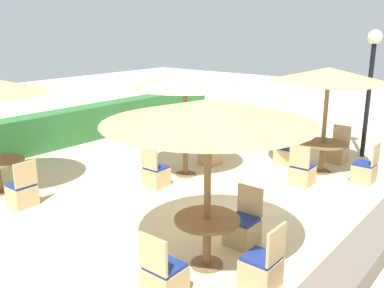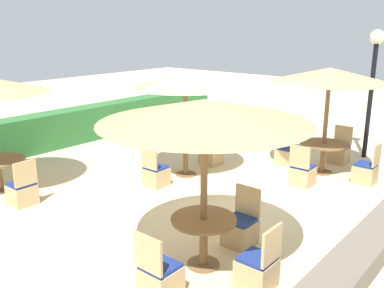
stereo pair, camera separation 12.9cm
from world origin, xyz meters
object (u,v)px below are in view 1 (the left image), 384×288
patio_chair_front_left_east (243,228)px  patio_chair_front_left_south (262,269)px  patio_chair_front_left_west (164,278)px  round_table_center (185,151)px  patio_chair_front_right_east (338,152)px  patio_chair_center_west (156,175)px  patio_chair_back_left_south (22,193)px  parasol_front_right (329,75)px  patio_chair_center_east (211,154)px  round_table_front_right (322,149)px  patio_chair_front_right_west (302,173)px  parasol_front_left (208,112)px  patio_chair_front_right_south (365,171)px  parasol_center (185,81)px  patio_chair_front_right_north (285,154)px  lamp_post (371,68)px  round_table_front_left (207,230)px

patio_chair_front_left_east → patio_chair_front_left_south: size_ratio=1.00×
patio_chair_front_left_west → round_table_center: (3.79, 2.80, 0.33)m
patio_chair_front_right_east → patio_chair_center_west: (-4.23, 2.44, 0.00)m
round_table_center → patio_chair_back_left_south: (-3.37, 1.34, -0.33)m
parasol_front_right → patio_chair_center_east: 3.40m
patio_chair_center_east → patio_chair_back_left_south: same height
round_table_front_right → patio_chair_front_right_west: patio_chair_front_right_west is taller
parasol_front_left → parasol_front_right: (5.05, 0.37, 0.03)m
patio_chair_front_right_south → parasol_center: parasol_center is taller
patio_chair_front_left_south → patio_chair_front_right_north: (5.07, 2.26, 0.00)m
patio_chair_front_left_south → patio_chair_front_right_east: size_ratio=1.00×
parasol_center → patio_chair_back_left_south: bearing=158.4°
patio_chair_front_right_south → round_table_center: 4.08m
patio_chair_front_left_south → round_table_center: (2.81, 3.67, 0.33)m
patio_chair_front_right_south → patio_chair_front_right_west: 1.46m
patio_chair_front_left_south → patio_chair_back_left_south: (-0.56, 5.01, 0.00)m
patio_chair_front_left_south → parasol_center: parasol_center is taller
patio_chair_front_right_north → patio_chair_front_right_west: 1.49m
round_table_front_right → parasol_center: (-2.20, 2.41, 1.64)m
parasol_center → patio_chair_back_left_south: size_ratio=2.62×
patio_chair_front_left_west → patio_chair_front_right_east: (7.05, 0.40, 0.00)m
patio_chair_front_right_east → patio_chair_front_right_west: 2.11m
parasol_center → patio_chair_front_right_south: bearing=-57.8°
patio_chair_front_left_south → patio_chair_center_west: same height
lamp_post → patio_chair_front_left_east: size_ratio=3.57×
round_table_front_right → patio_chair_front_right_east: (1.06, 0.01, -0.32)m
patio_chair_front_right_east → round_table_center: (-3.26, 2.40, 0.33)m
parasol_front_left → round_table_front_left: size_ratio=3.07×
patio_chair_front_right_north → patio_chair_back_left_south: same height
patio_chair_center_west → round_table_front_left: bearing=-33.6°
parasol_front_left → patio_chair_front_left_west: size_ratio=3.13×
parasol_front_left → parasol_center: bearing=44.3°
patio_chair_front_left_south → patio_chair_front_right_south: size_ratio=1.00×
patio_chair_front_right_south → patio_chair_center_east: bearing=108.0°
patio_chair_front_right_north → patio_chair_front_right_south: 2.03m
patio_chair_front_right_east → parasol_front_right: bearing=90.3°
patio_chair_center_west → patio_chair_back_left_south: same height
patio_chair_front_left_west → round_table_front_right: patio_chair_front_left_west is taller
parasol_center → lamp_post: bearing=-33.5°
parasol_front_left → round_table_front_left: (0.00, 0.00, -1.73)m
patio_chair_front_right_south → round_table_center: (-2.17, 3.44, 0.33)m
parasol_front_right → patio_chair_back_left_south: 7.03m
patio_chair_front_left_east → patio_chair_front_right_south: 4.17m
parasol_center → patio_chair_front_right_west: bearing=-64.5°
lamp_post → patio_chair_front_right_north: bearing=144.8°
lamp_post → patio_chair_front_left_south: (-6.97, -0.92, -2.09)m
round_table_front_left → patio_chair_front_right_west: patio_chair_front_right_west is taller
lamp_post → patio_chair_front_right_south: bearing=-161.0°
parasol_center → round_table_center: (-0.00, 0.00, -1.63)m
round_table_front_right → patio_chair_front_left_east: bearing=-174.2°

